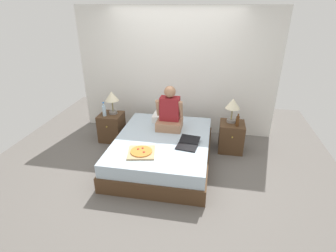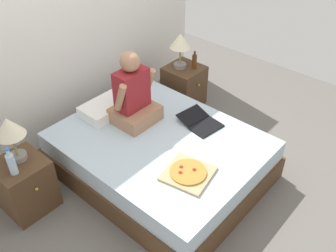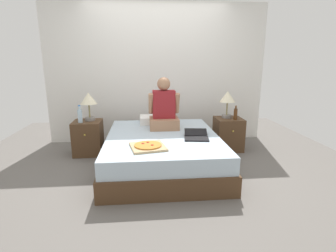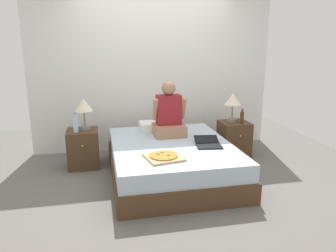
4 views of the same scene
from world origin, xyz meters
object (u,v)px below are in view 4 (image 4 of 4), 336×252
at_px(bed, 171,160).
at_px(pizza_box, 164,157).
at_px(nightstand_left, 83,148).
at_px(nightstand_right, 234,139).
at_px(lamp_on_right_nightstand, 233,101).
at_px(beer_bottle, 242,117).
at_px(lamp_on_left_nightstand, 84,107).
at_px(water_bottle, 76,124).
at_px(person_seated, 169,116).
at_px(laptop, 208,144).

relative_size(bed, pizza_box, 4.30).
distance_m(nightstand_left, nightstand_right, 2.34).
relative_size(lamp_on_right_nightstand, pizza_box, 0.96).
height_order(nightstand_left, nightstand_right, same).
xyz_separation_m(lamp_on_right_nightstand, beer_bottle, (0.10, -0.15, -0.23)).
distance_m(nightstand_left, lamp_on_left_nightstand, 0.60).
distance_m(nightstand_left, pizza_box, 1.53).
bearing_deg(water_bottle, beer_bottle, -0.23).
bearing_deg(nightstand_left, person_seated, -11.02).
distance_m(bed, pizza_box, 0.63).
bearing_deg(lamp_on_left_nightstand, beer_bottle, -3.63).
bearing_deg(laptop, water_bottle, 156.55).
bearing_deg(bed, nightstand_left, 151.23).
relative_size(nightstand_left, water_bottle, 1.98).
bearing_deg(lamp_on_right_nightstand, beer_bottle, -56.31).
xyz_separation_m(bed, person_seated, (0.05, 0.40, 0.53)).
xyz_separation_m(bed, lamp_on_left_nightstand, (-1.13, 0.69, 0.64)).
height_order(beer_bottle, pizza_box, beer_bottle).
distance_m(lamp_on_right_nightstand, pizza_box, 1.87).
distance_m(lamp_on_left_nightstand, person_seated, 1.22).
xyz_separation_m(nightstand_left, nightstand_right, (2.34, 0.00, 0.00)).
relative_size(bed, lamp_on_right_nightstand, 4.48).
xyz_separation_m(nightstand_right, laptop, (-0.72, -0.82, 0.22)).
bearing_deg(pizza_box, person_seated, 74.17).
xyz_separation_m(water_bottle, nightstand_right, (2.42, 0.09, -0.39)).
bearing_deg(beer_bottle, person_seated, -173.40).
relative_size(nightstand_right, beer_bottle, 2.38).
bearing_deg(beer_bottle, nightstand_left, 177.62).
xyz_separation_m(bed, nightstand_right, (1.17, 0.64, 0.04)).
height_order(lamp_on_left_nightstand, laptop, lamp_on_left_nightstand).
bearing_deg(laptop, person_seated, 123.89).
distance_m(bed, nightstand_right, 1.33).
bearing_deg(pizza_box, bed, 68.06).
xyz_separation_m(nightstand_left, lamp_on_right_nightstand, (2.31, 0.05, 0.60)).
bearing_deg(pizza_box, nightstand_right, 40.38).
bearing_deg(water_bottle, person_seated, -6.47).
height_order(bed, pizza_box, pizza_box).
relative_size(water_bottle, lamp_on_right_nightstand, 0.61).
bearing_deg(lamp_on_right_nightstand, nightstand_left, -178.76).
relative_size(water_bottle, person_seated, 0.35).
relative_size(lamp_on_left_nightstand, nightstand_right, 0.82).
bearing_deg(beer_bottle, water_bottle, 179.77).
relative_size(water_bottle, laptop, 0.61).
xyz_separation_m(bed, lamp_on_right_nightstand, (1.14, 0.69, 0.64)).
height_order(water_bottle, pizza_box, water_bottle).
bearing_deg(lamp_on_right_nightstand, water_bottle, -176.64).
xyz_separation_m(lamp_on_left_nightstand, water_bottle, (-0.12, -0.14, -0.22)).
bearing_deg(beer_bottle, nightstand_right, 125.01).
distance_m(water_bottle, person_seated, 1.31).
relative_size(nightstand_left, beer_bottle, 2.38).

